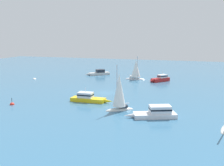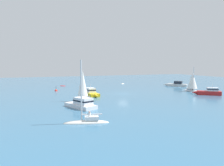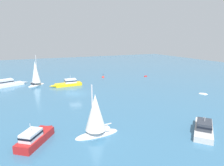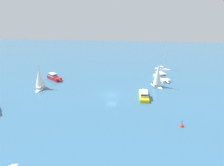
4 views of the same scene
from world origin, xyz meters
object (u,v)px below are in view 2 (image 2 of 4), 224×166
(skiff, at_px, (63,86))
(sailboat, at_px, (83,87))
(sloop, at_px, (87,121))
(launch, at_px, (209,92))
(sailboat_1, at_px, (192,83))
(channel_buoy, at_px, (56,91))
(motor_cruiser, at_px, (91,93))
(powerboat, at_px, (177,84))
(rib, at_px, (123,84))
(powerboat_1, at_px, (81,104))

(skiff, height_order, sailboat, sailboat)
(skiff, height_order, sloop, sloop)
(launch, xyz_separation_m, sloop, (-13.80, 34.24, -0.47))
(sailboat_1, bearing_deg, channel_buoy, -115.21)
(motor_cruiser, height_order, sloop, sloop)
(motor_cruiser, relative_size, powerboat, 1.17)
(rib, relative_size, sailboat_1, 0.29)
(powerboat, xyz_separation_m, sailboat, (-17.39, 36.66, 2.14))
(powerboat, xyz_separation_m, sloop, (-33.78, 40.50, -0.40))
(sloop, bearing_deg, sailboat, -87.39)
(rib, relative_size, channel_buoy, 1.21)
(launch, distance_m, sailboat_1, 7.33)
(rib, distance_m, sailboat, 39.96)
(powerboat_1, bearing_deg, skiff, -26.68)
(motor_cruiser, distance_m, rib, 31.71)
(powerboat, bearing_deg, sloop, 88.51)
(rib, bearing_deg, sailboat, -163.29)
(sloop, bearing_deg, launch, -142.23)
(rib, relative_size, sailboat, 0.25)
(powerboat, xyz_separation_m, rib, (14.69, 13.00, -0.65))
(rib, bearing_deg, motor_cruiser, -165.33)
(skiff, distance_m, sailboat, 32.31)
(skiff, relative_size, powerboat, 0.33)
(powerboat_1, distance_m, sailboat_1, 35.38)
(channel_buoy, bearing_deg, powerboat, -92.91)
(sloop, xyz_separation_m, channel_buoy, (35.77, -1.36, -0.24))
(rib, bearing_deg, skiff, 142.93)
(sailboat_1, bearing_deg, launch, -11.21)
(sailboat, distance_m, channel_buoy, 19.73)
(rib, bearing_deg, launch, -115.89)
(powerboat, distance_m, channel_buoy, 39.20)
(powerboat, bearing_deg, launch, 121.26)
(skiff, bearing_deg, launch, 172.84)
(motor_cruiser, xyz_separation_m, sailboat, (-7.26, 3.95, 2.11))
(sloop, bearing_deg, powerboat_1, -84.56)
(motor_cruiser, relative_size, sailboat, 1.00)
(rib, relative_size, sloop, 0.24)
(motor_cruiser, relative_size, launch, 1.33)
(sailboat, bearing_deg, powerboat_1, 127.36)
(powerboat_1, relative_size, sailboat, 0.99)
(motor_cruiser, relative_size, powerboat_1, 1.01)
(powerboat_1, bearing_deg, launch, -104.67)
(rib, bearing_deg, powerboat, -85.38)
(rib, bearing_deg, sailboat_1, -110.85)
(motor_cruiser, bearing_deg, sloop, -18.84)
(powerboat_1, xyz_separation_m, sloop, (-9.94, 1.82, -0.49))
(skiff, distance_m, rib, 22.16)
(powerboat_1, height_order, sloop, sloop)
(launch, xyz_separation_m, skiff, (34.74, 28.89, -0.72))
(skiff, xyz_separation_m, powerboat_1, (-38.60, 3.52, 0.74))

